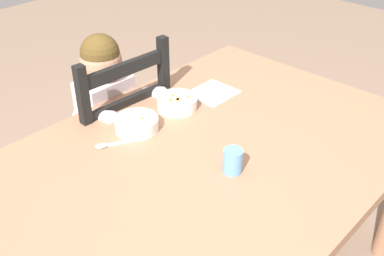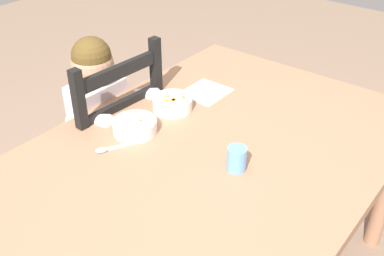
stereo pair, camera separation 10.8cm
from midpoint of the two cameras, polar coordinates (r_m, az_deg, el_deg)
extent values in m
cube|color=#9B6C4F|center=(1.57, 3.70, -3.59)|extent=(1.54, 1.05, 0.04)
cylinder|color=#9B6C4F|center=(2.45, 5.68, 1.02)|extent=(0.07, 0.07, 0.66)
cube|color=black|center=(2.11, -9.03, -1.91)|extent=(0.44, 0.44, 0.02)
cube|color=black|center=(2.45, -7.68, -2.57)|extent=(0.04, 0.04, 0.42)
cube|color=black|center=(2.29, -15.23, -6.32)|extent=(0.04, 0.04, 0.42)
cube|color=black|center=(2.21, -1.61, -6.66)|extent=(0.04, 0.04, 0.42)
cube|color=black|center=(2.04, -9.61, -11.29)|extent=(0.04, 0.04, 0.42)
cube|color=black|center=(1.94, -1.82, 4.28)|extent=(0.04, 0.04, 0.50)
cube|color=black|center=(1.75, -11.02, 0.08)|extent=(0.04, 0.04, 0.50)
cube|color=black|center=(1.76, -6.51, 7.19)|extent=(0.36, 0.04, 0.05)
cube|color=black|center=(1.83, -6.23, 2.97)|extent=(0.36, 0.04, 0.05)
cube|color=silver|center=(2.00, -8.89, 1.79)|extent=(0.22, 0.14, 0.32)
sphere|color=#AB7A5E|center=(1.89, -9.49, 7.96)|extent=(0.17, 0.17, 0.17)
sphere|color=#523D1B|center=(1.87, -9.60, 9.03)|extent=(0.16, 0.16, 0.16)
cylinder|color=#3F4C72|center=(2.11, -7.08, -8.78)|extent=(0.07, 0.07, 0.44)
cylinder|color=#3F4C72|center=(2.17, -4.88, -7.41)|extent=(0.07, 0.07, 0.44)
cylinder|color=silver|center=(1.82, -10.23, 1.31)|extent=(0.06, 0.24, 0.13)
cylinder|color=silver|center=(1.96, -4.30, 4.22)|extent=(0.06, 0.24, 0.13)
cylinder|color=white|center=(1.66, -4.96, 0.47)|extent=(0.16, 0.16, 0.05)
cylinder|color=white|center=(1.67, -4.93, -0.12)|extent=(0.07, 0.07, 0.01)
cylinder|color=#509A29|center=(1.66, -4.97, 0.67)|extent=(0.13, 0.13, 0.03)
sphere|color=#51A129|center=(1.63, -5.88, 0.47)|extent=(0.01, 0.01, 0.01)
sphere|color=green|center=(1.65, -4.20, 0.99)|extent=(0.01, 0.01, 0.01)
sphere|color=#4F8F23|center=(1.65, -4.30, 1.10)|extent=(0.01, 0.01, 0.01)
cylinder|color=white|center=(1.78, -0.10, 3.08)|extent=(0.15, 0.15, 0.05)
cylinder|color=white|center=(1.80, -0.10, 2.50)|extent=(0.07, 0.07, 0.01)
cylinder|color=orange|center=(1.78, -0.10, 3.28)|extent=(0.13, 0.13, 0.03)
cube|color=orange|center=(1.76, 0.02, 3.39)|extent=(0.01, 0.01, 0.01)
cube|color=orange|center=(1.76, -0.07, 3.33)|extent=(0.02, 0.02, 0.01)
cube|color=orange|center=(1.76, -0.87, 3.35)|extent=(0.01, 0.01, 0.01)
cube|color=orange|center=(1.77, 0.10, 3.52)|extent=(0.02, 0.02, 0.01)
cube|color=orange|center=(1.78, 1.29, 3.67)|extent=(0.02, 0.02, 0.01)
cube|color=orange|center=(1.79, -0.64, 3.88)|extent=(0.02, 0.02, 0.01)
cube|color=silver|center=(1.60, -6.79, -1.85)|extent=(0.09, 0.06, 0.00)
ellipsoid|color=silver|center=(1.59, -9.15, -2.21)|extent=(0.05, 0.05, 0.01)
cylinder|color=#609AD0|center=(1.46, 7.15, -4.06)|extent=(0.06, 0.06, 0.08)
cube|color=white|center=(1.91, 4.19, 4.32)|extent=(0.18, 0.16, 0.00)
camera|label=1|loc=(0.05, 91.96, -1.25)|focal=43.47mm
camera|label=2|loc=(0.05, -88.04, 1.25)|focal=43.47mm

